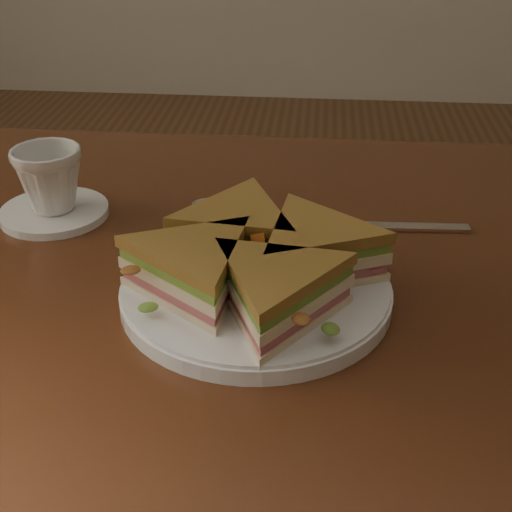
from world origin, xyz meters
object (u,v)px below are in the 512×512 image
at_px(spoon, 227,208).
at_px(coffee_cup, 49,179).
at_px(sandwich_wedges, 256,260).
at_px(knife, 373,227).
at_px(saucer, 54,212).
at_px(table, 297,342).
at_px(plate, 256,292).

height_order(spoon, coffee_cup, coffee_cup).
relative_size(sandwich_wedges, knife, 1.47).
relative_size(sandwich_wedges, saucer, 2.39).
height_order(sandwich_wedges, spoon, sandwich_wedges).
xyz_separation_m(table, spoon, (-0.10, 0.13, 0.10)).
height_order(plate, sandwich_wedges, sandwich_wedges).
distance_m(table, spoon, 0.19).
xyz_separation_m(sandwich_wedges, spoon, (-0.05, 0.20, -0.04)).
relative_size(table, plate, 4.41).
bearing_deg(table, coffee_cup, 162.19).
bearing_deg(knife, saucer, 178.06).
bearing_deg(knife, sandwich_wedges, -129.36).
bearing_deg(saucer, table, -17.81).
xyz_separation_m(sandwich_wedges, coffee_cup, (-0.27, 0.16, 0.00)).
xyz_separation_m(plate, knife, (0.13, 0.17, -0.01)).
distance_m(table, plate, 0.13).
xyz_separation_m(knife, saucer, (-0.39, -0.00, 0.00)).
bearing_deg(plate, table, 56.79).
xyz_separation_m(spoon, knife, (0.18, -0.03, -0.00)).
bearing_deg(knife, plate, -129.36).
bearing_deg(table, saucer, 162.19).
relative_size(plate, spoon, 1.50).
bearing_deg(sandwich_wedges, coffee_cup, 148.45).
bearing_deg(coffee_cup, sandwich_wedges, -38.53).
distance_m(spoon, coffee_cup, 0.22).
bearing_deg(coffee_cup, knife, -6.61).
bearing_deg(sandwich_wedges, table, 56.79).
height_order(table, sandwich_wedges, sandwich_wedges).
height_order(plate, spoon, plate).
height_order(sandwich_wedges, saucer, sandwich_wedges).
distance_m(spoon, knife, 0.18).
height_order(knife, coffee_cup, coffee_cup).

